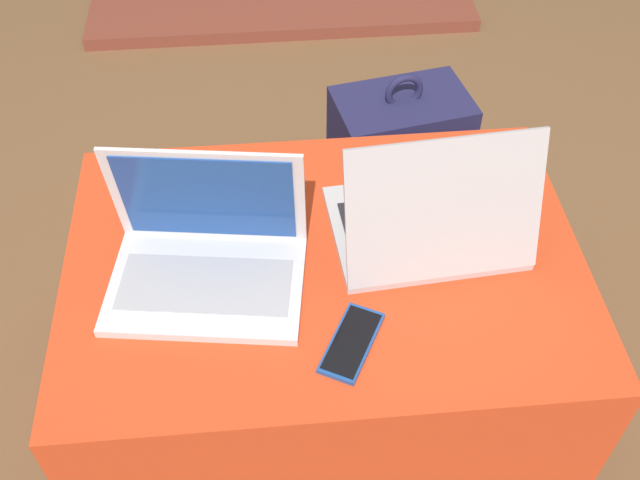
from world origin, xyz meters
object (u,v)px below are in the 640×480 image
backpack (394,173)px  cell_phone (352,342)px  laptop_far (430,221)px  laptop_near (207,255)px

backpack → cell_phone: bearing=63.2°
laptop_far → backpack: size_ratio=0.69×
laptop_near → laptop_far: 0.40m
cell_phone → backpack: size_ratio=0.31×
cell_phone → backpack: (0.19, 0.67, -0.25)m
laptop_near → laptop_far: size_ratio=1.02×
laptop_far → cell_phone: bearing=47.8°
laptop_far → cell_phone: laptop_far is taller
laptop_near → backpack: bearing=57.6°
laptop_near → backpack: (0.43, 0.49, -0.29)m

